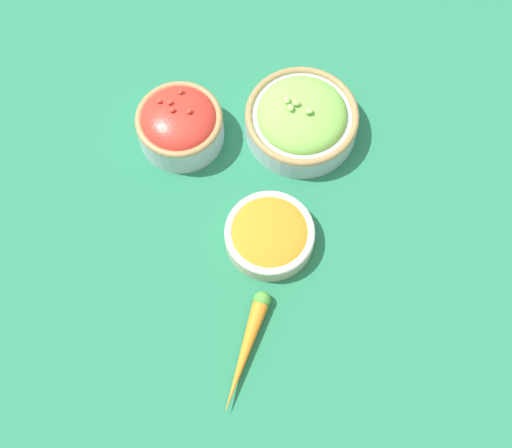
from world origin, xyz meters
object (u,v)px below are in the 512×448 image
Objects in this scene: bowl_cherry_tomatoes at (180,123)px; bowl_lettuce at (302,119)px; bowl_carrots at (270,234)px; loose_carrot at (246,348)px.

bowl_lettuce is (-0.03, -0.20, -0.01)m from bowl_cherry_tomatoes.
bowl_lettuce is at bearing -97.24° from bowl_cherry_tomatoes.
bowl_carrots is 0.81× the size of loose_carrot.
bowl_cherry_tomatoes is 0.76× the size of bowl_lettuce.
loose_carrot is (-0.16, 0.07, -0.01)m from bowl_carrots.
loose_carrot is at bearing -173.82° from bowl_cherry_tomatoes.
bowl_cherry_tomatoes reaches higher than bowl_carrots.
bowl_cherry_tomatoes reaches higher than bowl_lettuce.
bowl_lettuce reaches higher than loose_carrot.
bowl_carrots is (-0.21, -0.11, -0.02)m from bowl_cherry_tomatoes.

